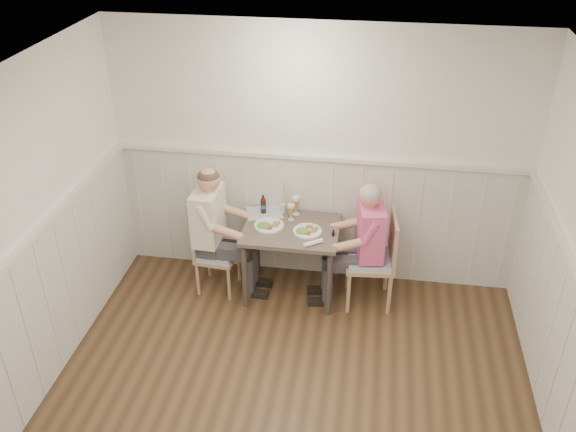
% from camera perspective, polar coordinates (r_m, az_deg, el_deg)
% --- Properties ---
extents(room_shell, '(4.04, 4.54, 2.60)m').
position_cam_1_polar(room_shell, '(3.82, -0.88, -5.92)').
color(room_shell, white).
rests_on(room_shell, ground).
extents(wainscot, '(4.00, 4.49, 1.34)m').
position_cam_1_polar(wainscot, '(4.87, 0.56, -9.01)').
color(wainscot, silver).
rests_on(wainscot, ground).
extents(dining_table, '(0.91, 0.70, 0.75)m').
position_cam_1_polar(dining_table, '(5.84, 0.30, -1.99)').
color(dining_table, '#4A4138').
rests_on(dining_table, ground).
extents(chair_right, '(0.49, 0.49, 0.95)m').
position_cam_1_polar(chair_right, '(5.85, 8.25, -3.82)').
color(chair_right, tan).
rests_on(chair_right, ground).
extents(chair_left, '(0.41, 0.41, 0.80)m').
position_cam_1_polar(chair_left, '(6.07, -7.08, -3.26)').
color(chair_left, tan).
rests_on(chair_left, ground).
extents(man_in_pink, '(0.64, 0.45, 1.30)m').
position_cam_1_polar(man_in_pink, '(5.84, 7.18, -3.45)').
color(man_in_pink, '#3F3F47').
rests_on(man_in_pink, ground).
extents(diner_cream, '(0.63, 0.44, 1.35)m').
position_cam_1_polar(diner_cream, '(6.01, -6.93, -2.12)').
color(diner_cream, '#3F3F47').
rests_on(diner_cream, ground).
extents(plate_man, '(0.27, 0.27, 0.07)m').
position_cam_1_polar(plate_man, '(5.71, 1.74, -1.34)').
color(plate_man, white).
rests_on(plate_man, dining_table).
extents(plate_diner, '(0.28, 0.28, 0.07)m').
position_cam_1_polar(plate_diner, '(5.79, -1.93, -0.83)').
color(plate_diner, white).
rests_on(plate_diner, dining_table).
extents(beer_glass_a, '(0.08, 0.08, 0.20)m').
position_cam_1_polar(beer_glass_a, '(5.94, 0.74, 1.26)').
color(beer_glass_a, silver).
rests_on(beer_glass_a, dining_table).
extents(beer_glass_b, '(0.07, 0.07, 0.17)m').
position_cam_1_polar(beer_glass_b, '(5.86, 0.29, 0.61)').
color(beer_glass_b, silver).
rests_on(beer_glass_b, dining_table).
extents(beer_bottle, '(0.06, 0.06, 0.20)m').
position_cam_1_polar(beer_bottle, '(5.98, -2.32, 1.02)').
color(beer_bottle, black).
rests_on(beer_bottle, dining_table).
extents(rolled_napkin, '(0.18, 0.15, 0.04)m').
position_cam_1_polar(rolled_napkin, '(5.53, 2.35, -2.53)').
color(rolled_napkin, white).
rests_on(rolled_napkin, dining_table).
extents(grass_vase, '(0.05, 0.05, 0.42)m').
position_cam_1_polar(grass_vase, '(5.95, -0.49, 1.93)').
color(grass_vase, silver).
rests_on(grass_vase, dining_table).
extents(gingham_mat, '(0.41, 0.37, 0.01)m').
position_cam_1_polar(gingham_mat, '(6.03, -2.21, 0.32)').
color(gingham_mat, '#5E7CA9').
rests_on(gingham_mat, dining_table).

